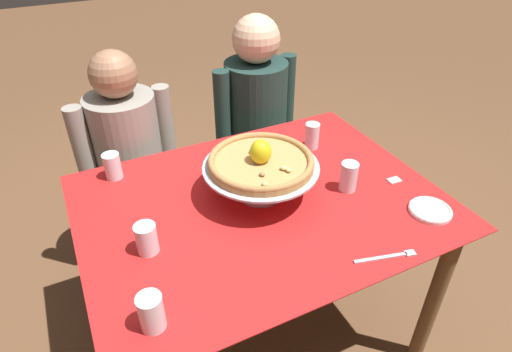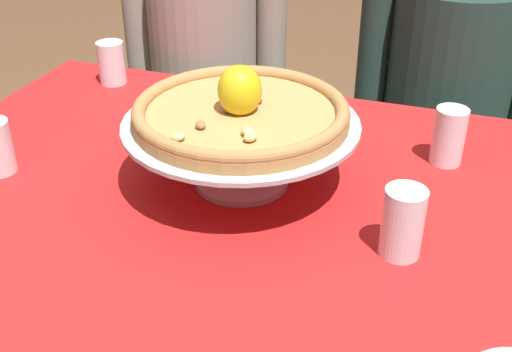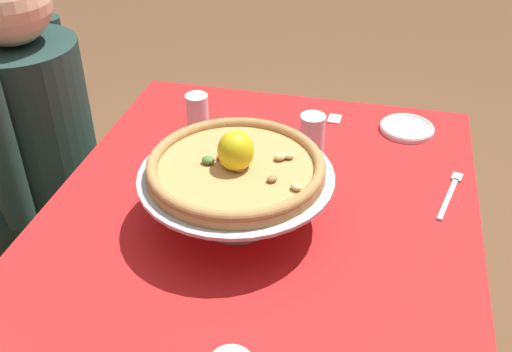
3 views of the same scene
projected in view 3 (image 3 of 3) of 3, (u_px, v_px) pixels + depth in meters
dining_table at (254, 263)px, 1.35m from camera, size 1.27×0.97×0.76m
pizza_stand at (236, 186)px, 1.26m from camera, size 0.42×0.42×0.12m
pizza at (236, 166)px, 1.23m from camera, size 0.37×0.37×0.10m
water_glass_back_right at (198, 117)px, 1.60m from camera, size 0.06×0.06×0.11m
water_glass_side_right at (312, 138)px, 1.50m from camera, size 0.06×0.06×0.11m
side_plate at (407, 128)px, 1.62m from camera, size 0.15×0.15×0.02m
dinner_fork at (450, 193)px, 1.39m from camera, size 0.20×0.07×0.01m
sugar_packet at (335, 119)px, 1.68m from camera, size 0.05×0.04×0.00m
diner_right at (47, 169)px, 1.80m from camera, size 0.47×0.35×1.21m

